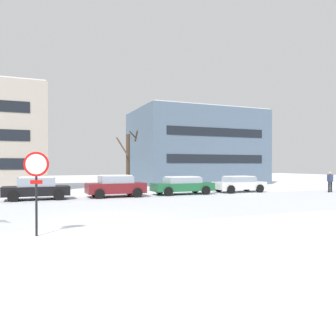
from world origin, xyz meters
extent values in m
plane|color=white|center=(0.00, 0.00, 0.00)|extent=(120.00, 120.00, 0.00)
cube|color=silver|center=(0.00, 3.99, 0.00)|extent=(80.00, 9.99, 0.00)
cylinder|color=black|center=(-2.51, -1.89, 1.08)|extent=(0.07, 0.17, 2.15)
cylinder|color=red|center=(-2.51, -1.89, 2.20)|extent=(0.74, 0.20, 0.76)
cylinder|color=white|center=(-2.52, -1.90, 2.20)|extent=(0.61, 0.17, 0.62)
cube|color=red|center=(-2.51, -1.89, 1.65)|extent=(0.35, 0.11, 0.12)
cylinder|color=white|center=(-2.51, -1.88, 2.25)|extent=(0.41, 0.12, 0.42)
cube|color=black|center=(-2.35, 9.68, 0.56)|extent=(3.95, 1.77, 0.58)
cube|color=#8C99A8|center=(-2.35, 9.68, 1.12)|extent=(2.17, 1.63, 0.54)
cube|color=white|center=(-2.35, 9.68, 1.41)|extent=(1.97, 1.51, 0.06)
cylinder|color=black|center=(-1.06, 10.58, 0.32)|extent=(0.64, 0.22, 0.64)
cylinder|color=black|center=(-1.06, 8.77, 0.32)|extent=(0.64, 0.22, 0.64)
cylinder|color=black|center=(-3.63, 10.58, 0.32)|extent=(0.64, 0.22, 0.64)
cylinder|color=black|center=(-3.63, 8.77, 0.32)|extent=(0.64, 0.22, 0.64)
cube|color=maroon|center=(2.70, 9.62, 0.61)|extent=(3.90, 1.89, 0.69)
cube|color=#8C99A8|center=(2.70, 9.62, 1.19)|extent=(2.14, 1.74, 0.48)
cube|color=white|center=(2.70, 9.62, 1.46)|extent=(1.95, 1.61, 0.06)
cylinder|color=black|center=(3.96, 10.59, 0.32)|extent=(0.64, 0.22, 0.64)
cylinder|color=black|center=(3.96, 8.65, 0.32)|extent=(0.64, 0.22, 0.64)
cylinder|color=black|center=(1.43, 10.59, 0.32)|extent=(0.64, 0.22, 0.64)
cylinder|color=black|center=(1.43, 8.65, 0.32)|extent=(0.64, 0.22, 0.64)
cube|color=#1E6038|center=(7.74, 9.66, 0.56)|extent=(4.56, 1.71, 0.58)
cube|color=#8C99A8|center=(7.74, 9.66, 1.06)|extent=(2.51, 1.58, 0.42)
cube|color=white|center=(7.74, 9.66, 1.30)|extent=(2.28, 1.46, 0.06)
cylinder|color=black|center=(9.22, 10.54, 0.32)|extent=(0.64, 0.22, 0.64)
cylinder|color=black|center=(9.22, 8.78, 0.32)|extent=(0.64, 0.22, 0.64)
cylinder|color=black|center=(6.25, 10.54, 0.32)|extent=(0.64, 0.22, 0.64)
cylinder|color=black|center=(6.25, 8.78, 0.32)|extent=(0.64, 0.22, 0.64)
cube|color=white|center=(12.78, 9.79, 0.55)|extent=(4.13, 1.73, 0.57)
cube|color=#8C99A8|center=(12.78, 9.79, 1.04)|extent=(2.27, 1.60, 0.40)
cube|color=white|center=(12.78, 9.79, 1.27)|extent=(2.07, 1.47, 0.06)
cylinder|color=black|center=(14.12, 10.67, 0.32)|extent=(0.64, 0.22, 0.64)
cylinder|color=black|center=(14.12, 8.90, 0.32)|extent=(0.64, 0.22, 0.64)
cylinder|color=black|center=(11.44, 10.67, 0.32)|extent=(0.64, 0.22, 0.64)
cylinder|color=black|center=(11.44, 8.90, 0.32)|extent=(0.64, 0.22, 0.64)
cylinder|color=black|center=(19.66, 7.04, 0.43)|extent=(0.14, 0.14, 0.86)
cylinder|color=black|center=(19.30, 6.93, 0.43)|extent=(0.14, 0.14, 0.86)
cube|color=#2D3856|center=(19.48, 6.98, 1.14)|extent=(0.36, 0.45, 0.57)
sphere|color=tan|center=(19.48, 6.98, 1.54)|extent=(0.22, 0.22, 0.22)
cylinder|color=#423326|center=(4.27, 12.14, 2.28)|extent=(0.30, 0.30, 4.55)
cylinder|color=#423326|center=(4.57, 11.78, 4.46)|extent=(0.83, 0.72, 0.59)
cylinder|color=#423326|center=(3.74, 11.84, 3.56)|extent=(0.73, 1.19, 1.49)
cylinder|color=#423326|center=(4.90, 12.04, 4.43)|extent=(0.34, 1.35, 0.79)
cube|color=slate|center=(15.61, 23.07, 4.25)|extent=(14.41, 10.04, 8.50)
cube|color=white|center=(15.61, 23.07, 8.55)|extent=(14.12, 9.84, 0.10)
cube|color=black|center=(15.61, 18.03, 2.83)|extent=(11.53, 0.04, 0.90)
cube|color=black|center=(15.61, 18.03, 5.67)|extent=(11.53, 0.04, 0.90)
camera|label=1|loc=(-2.68, -13.00, 2.18)|focal=36.05mm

